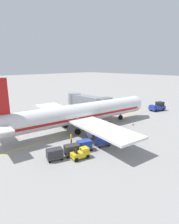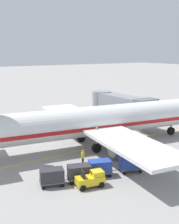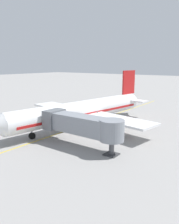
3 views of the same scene
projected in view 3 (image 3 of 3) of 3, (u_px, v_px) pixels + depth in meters
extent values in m
plane|color=gray|center=(78.00, 127.00, 45.73)|extent=(400.00, 400.00, 0.00)
cube|color=gold|center=(78.00, 127.00, 45.73)|extent=(0.24, 80.00, 0.01)
cylinder|color=white|center=(82.00, 110.00, 45.36)|extent=(8.63, 32.19, 3.70)
cube|color=red|center=(82.00, 112.00, 45.45)|extent=(8.27, 29.66, 0.44)
cone|color=white|center=(134.00, 99.00, 57.19)|extent=(3.54, 3.25, 3.14)
cube|color=black|center=(6.00, 120.00, 34.70)|extent=(2.91, 1.52, 0.60)
cube|color=white|center=(86.00, 113.00, 46.18)|extent=(30.44, 9.80, 0.36)
cylinder|color=gray|center=(103.00, 125.00, 42.04)|extent=(2.47, 3.47, 2.00)
cylinder|color=gray|center=(65.00, 115.00, 49.74)|extent=(2.47, 3.47, 2.00)
cube|color=red|center=(129.00, 82.00, 54.66)|extent=(1.00, 4.40, 5.50)
cube|color=white|center=(128.00, 99.00, 55.36)|extent=(10.28, 4.12, 0.24)
cylinder|color=black|center=(32.00, 136.00, 38.27)|extent=(0.62, 1.16, 1.10)
cylinder|color=gray|center=(32.00, 127.00, 37.95)|extent=(0.24, 0.24, 2.00)
cylinder|color=black|center=(97.00, 124.00, 45.68)|extent=(0.62, 1.16, 1.10)
cylinder|color=gray|center=(97.00, 116.00, 45.36)|extent=(0.24, 0.24, 2.00)
cylinder|color=black|center=(82.00, 120.00, 48.90)|extent=(0.62, 1.16, 1.10)
cylinder|color=gray|center=(82.00, 113.00, 48.58)|extent=(0.24, 0.24, 2.00)
cube|color=gray|center=(78.00, 124.00, 34.45)|extent=(11.66, 2.80, 2.60)
cube|color=slate|center=(54.00, 119.00, 37.40)|extent=(2.00, 3.50, 2.99)
cylinder|color=gray|center=(112.00, 130.00, 31.04)|extent=(3.36, 3.36, 2.86)
cylinder|color=#4C4C51|center=(112.00, 147.00, 31.54)|extent=(0.70, 0.70, 2.19)
cube|color=#38383A|center=(111.00, 154.00, 31.75)|extent=(1.80, 1.80, 0.16)
cube|color=gold|center=(74.00, 111.00, 57.55)|extent=(1.71, 2.70, 0.70)
cube|color=gold|center=(72.00, 109.00, 57.00)|extent=(1.22, 1.25, 0.44)
cube|color=black|center=(76.00, 108.00, 57.85)|extent=(0.85, 0.34, 0.64)
cylinder|color=black|center=(73.00, 109.00, 57.34)|extent=(0.14, 0.27, 0.54)
cylinder|color=black|center=(72.00, 113.00, 56.67)|extent=(0.32, 0.59, 0.56)
cylinder|color=black|center=(70.00, 113.00, 57.47)|extent=(0.32, 0.59, 0.56)
cylinder|color=black|center=(78.00, 112.00, 57.78)|extent=(0.32, 0.59, 0.56)
cylinder|color=black|center=(75.00, 112.00, 58.58)|extent=(0.32, 0.59, 0.56)
cube|color=#4C4C51|center=(61.00, 116.00, 53.24)|extent=(1.96, 2.51, 0.12)
cube|color=#233D9E|center=(61.00, 113.00, 53.11)|extent=(1.86, 2.38, 1.10)
cylinder|color=#4C4C51|center=(55.00, 117.00, 52.45)|extent=(0.30, 0.68, 0.07)
cylinder|color=black|center=(59.00, 118.00, 52.39)|extent=(0.23, 0.38, 0.36)
cylinder|color=black|center=(57.00, 117.00, 53.28)|extent=(0.23, 0.38, 0.36)
cylinder|color=black|center=(65.00, 117.00, 53.29)|extent=(0.23, 0.38, 0.36)
cylinder|color=black|center=(63.00, 116.00, 54.19)|extent=(0.23, 0.38, 0.36)
cube|color=#4C4C51|center=(73.00, 114.00, 55.14)|extent=(1.96, 2.51, 0.12)
cube|color=#233D9E|center=(72.00, 112.00, 55.02)|extent=(1.86, 2.38, 1.10)
cylinder|color=#4C4C51|center=(67.00, 115.00, 54.36)|extent=(0.30, 0.68, 0.07)
cylinder|color=black|center=(71.00, 116.00, 54.30)|extent=(0.23, 0.38, 0.36)
cylinder|color=black|center=(68.00, 115.00, 55.19)|extent=(0.23, 0.38, 0.36)
cylinder|color=black|center=(77.00, 115.00, 55.20)|extent=(0.23, 0.38, 0.36)
cylinder|color=black|center=(74.00, 114.00, 56.09)|extent=(0.23, 0.38, 0.36)
cube|color=#4C4C51|center=(79.00, 113.00, 56.90)|extent=(1.96, 2.51, 0.12)
cube|color=#2D2D33|center=(79.00, 110.00, 56.78)|extent=(1.86, 2.38, 1.10)
cylinder|color=#4C4C51|center=(74.00, 113.00, 56.11)|extent=(0.30, 0.68, 0.07)
cylinder|color=black|center=(77.00, 114.00, 56.05)|extent=(0.23, 0.38, 0.36)
cylinder|color=black|center=(75.00, 113.00, 56.95)|extent=(0.23, 0.38, 0.36)
cylinder|color=black|center=(83.00, 113.00, 56.95)|extent=(0.23, 0.38, 0.36)
cylinder|color=black|center=(81.00, 113.00, 57.85)|extent=(0.23, 0.38, 0.36)
cube|color=#4C4C51|center=(87.00, 111.00, 58.49)|extent=(1.96, 2.51, 0.12)
cube|color=#2D2D33|center=(87.00, 109.00, 58.36)|extent=(1.86, 2.38, 1.10)
cylinder|color=#4C4C51|center=(82.00, 112.00, 57.70)|extent=(0.30, 0.68, 0.07)
cylinder|color=black|center=(86.00, 113.00, 57.64)|extent=(0.23, 0.38, 0.36)
cylinder|color=black|center=(83.00, 112.00, 58.54)|extent=(0.23, 0.38, 0.36)
cylinder|color=black|center=(91.00, 112.00, 58.54)|extent=(0.23, 0.38, 0.36)
cylinder|color=black|center=(89.00, 111.00, 59.44)|extent=(0.23, 0.38, 0.36)
cylinder|color=#232328|center=(83.00, 116.00, 53.19)|extent=(0.15, 0.15, 0.85)
cylinder|color=#232328|center=(83.00, 116.00, 53.00)|extent=(0.15, 0.15, 0.85)
cube|color=yellow|center=(83.00, 113.00, 52.94)|extent=(0.42, 0.45, 0.60)
cylinder|color=yellow|center=(83.00, 113.00, 53.20)|extent=(0.21, 0.23, 0.57)
cylinder|color=yellow|center=(83.00, 113.00, 52.71)|extent=(0.21, 0.23, 0.57)
sphere|color=beige|center=(83.00, 111.00, 52.86)|extent=(0.22, 0.22, 0.22)
cube|color=red|center=(83.00, 111.00, 52.85)|extent=(0.22, 0.26, 0.10)
cube|color=black|center=(23.00, 132.00, 42.07)|extent=(0.36, 0.36, 0.04)
cone|color=orange|center=(23.00, 131.00, 42.01)|extent=(0.30, 0.30, 0.55)
cylinder|color=white|center=(23.00, 131.00, 42.00)|extent=(0.21, 0.21, 0.06)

